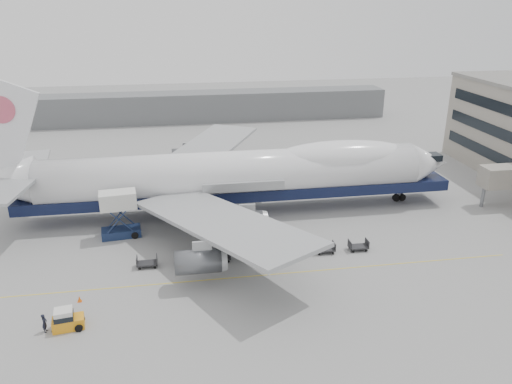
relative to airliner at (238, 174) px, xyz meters
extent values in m
plane|color=gray|center=(-0.64, -12.00, -5.62)|extent=(260.00, 260.00, 0.00)
cube|color=gold|center=(-0.64, -18.00, -5.62)|extent=(60.00, 0.15, 0.01)
cube|color=gray|center=(39.36, -4.00, -1.12)|extent=(9.00, 3.00, 3.00)
cylinder|color=slate|center=(35.36, -4.00, -4.12)|extent=(0.50, 0.50, 3.00)
cube|color=slate|center=(-10.64, 58.00, -2.12)|extent=(110.00, 8.00, 7.00)
cylinder|color=white|center=(-0.64, 0.00, 0.08)|extent=(52.00, 6.40, 6.40)
cube|color=black|center=(0.36, 0.00, -2.48)|extent=(60.00, 5.76, 1.50)
cone|color=white|center=(28.36, 0.00, 0.08)|extent=(6.00, 6.40, 6.40)
ellipsoid|color=white|center=(14.96, 0.00, 1.84)|extent=(20.67, 5.78, 4.56)
cube|color=white|center=(-29.64, 0.00, 7.58)|extent=(10.52, 0.50, 13.56)
cylinder|color=#CC4F68|center=(-29.14, 0.00, 10.08)|extent=(3.40, 0.30, 3.40)
cube|color=#9EA0A3|center=(-3.64, -14.28, -0.52)|extent=(20.35, 26.74, 2.26)
cube|color=#9EA0A3|center=(-3.64, 14.28, -0.52)|extent=(20.35, 26.74, 2.26)
cylinder|color=#595B60|center=(-6.64, 19.00, -2.72)|extent=(4.80, 2.60, 2.60)
cylinder|color=#595B60|center=(-0.64, 10.00, -2.72)|extent=(4.80, 2.60, 2.60)
cylinder|color=#595B60|center=(-0.64, -10.00, -2.72)|extent=(4.80, 2.60, 2.60)
cylinder|color=#595B60|center=(-6.64, -19.00, -2.72)|extent=(4.80, 2.60, 2.60)
cylinder|color=slate|center=(24.36, 0.00, -4.37)|extent=(0.36, 0.36, 2.50)
cylinder|color=black|center=(24.36, 0.00, -5.07)|extent=(1.10, 0.45, 1.10)
cylinder|color=slate|center=(-3.64, -3.00, -4.37)|extent=(0.36, 0.36, 2.50)
cylinder|color=black|center=(-3.64, -3.00, -5.07)|extent=(1.10, 0.45, 1.10)
cylinder|color=slate|center=(-3.64, 3.00, -4.37)|extent=(0.36, 0.36, 2.50)
cylinder|color=black|center=(-3.64, 3.00, -5.07)|extent=(1.10, 0.45, 1.10)
cube|color=#182649|center=(-15.74, -5.52, -5.09)|extent=(5.09, 2.88, 1.07)
cube|color=silver|center=(-15.74, -5.52, -0.62)|extent=(4.72, 3.03, 2.13)
cube|color=#182649|center=(-15.74, -6.59, -2.82)|extent=(3.45, 0.53, 3.82)
cube|color=#182649|center=(-15.74, -4.46, -2.82)|extent=(3.45, 0.53, 3.82)
cube|color=slate|center=(-15.74, -3.97, -0.62)|extent=(2.45, 1.43, 0.15)
cylinder|color=black|center=(-17.49, -6.49, -5.19)|extent=(0.87, 0.34, 0.87)
cylinder|color=black|center=(-17.49, -4.56, -5.19)|extent=(0.87, 0.34, 0.87)
cylinder|color=black|center=(-14.00, -6.49, -5.19)|extent=(0.87, 0.34, 0.87)
cylinder|color=black|center=(-14.00, -4.56, -5.19)|extent=(0.87, 0.34, 0.87)
cube|color=orange|center=(-18.89, -24.37, -5.08)|extent=(2.97, 1.87, 1.09)
cube|color=silver|center=(-19.18, -24.41, -4.08)|extent=(1.77, 1.61, 0.99)
cube|color=black|center=(-19.18, -24.41, -4.28)|extent=(1.89, 1.72, 0.50)
cylinder|color=black|center=(-19.88, -25.01, -5.28)|extent=(0.70, 0.30, 0.70)
cylinder|color=black|center=(-19.88, -23.72, -5.28)|extent=(0.70, 0.30, 0.70)
cylinder|color=black|center=(-17.89, -25.01, -5.28)|extent=(0.70, 0.30, 0.70)
cylinder|color=black|center=(-17.89, -23.72, -5.28)|extent=(0.70, 0.30, 0.70)
imported|color=black|center=(-20.89, -24.57, -4.70)|extent=(0.46, 0.68, 1.84)
cone|color=#E75A0C|center=(-18.64, -20.03, -5.32)|extent=(0.39, 0.39, 0.61)
cube|color=#E75A0C|center=(-18.64, -20.03, -5.61)|extent=(0.42, 0.42, 0.03)
cube|color=#2D2D30|center=(-12.20, -14.04, -5.17)|extent=(2.30, 1.35, 0.18)
cube|color=#2D2D30|center=(-13.30, -14.04, -4.77)|extent=(0.08, 1.35, 0.90)
cube|color=#2D2D30|center=(-11.10, -14.04, -4.77)|extent=(0.08, 1.35, 0.90)
cylinder|color=black|center=(-13.05, -14.59, -5.47)|extent=(0.30, 0.12, 0.30)
cylinder|color=black|center=(-13.05, -13.49, -5.47)|extent=(0.30, 0.12, 0.30)
cylinder|color=black|center=(-11.35, -14.59, -5.47)|extent=(0.30, 0.12, 0.30)
cylinder|color=black|center=(-11.35, -13.49, -5.47)|extent=(0.30, 0.12, 0.30)
cube|color=#2D2D30|center=(-8.03, -14.04, -5.17)|extent=(2.30, 1.35, 0.18)
cube|color=#2D2D30|center=(-9.13, -14.04, -4.77)|extent=(0.08, 1.35, 0.90)
cube|color=#2D2D30|center=(-6.93, -14.04, -4.77)|extent=(0.08, 1.35, 0.90)
cylinder|color=black|center=(-8.88, -14.59, -5.47)|extent=(0.30, 0.12, 0.30)
cylinder|color=black|center=(-8.88, -13.49, -5.47)|extent=(0.30, 0.12, 0.30)
cylinder|color=black|center=(-7.18, -14.59, -5.47)|extent=(0.30, 0.12, 0.30)
cylinder|color=black|center=(-7.18, -13.49, -5.47)|extent=(0.30, 0.12, 0.30)
cube|color=#2D2D30|center=(-3.87, -14.04, -5.17)|extent=(2.30, 1.35, 0.18)
cube|color=#2D2D30|center=(-4.97, -14.04, -4.77)|extent=(0.08, 1.35, 0.90)
cube|color=#2D2D30|center=(-2.77, -14.04, -4.77)|extent=(0.08, 1.35, 0.90)
cylinder|color=black|center=(-4.72, -14.59, -5.47)|extent=(0.30, 0.12, 0.30)
cylinder|color=black|center=(-4.72, -13.49, -5.47)|extent=(0.30, 0.12, 0.30)
cylinder|color=black|center=(-3.02, -14.59, -5.47)|extent=(0.30, 0.12, 0.30)
cylinder|color=black|center=(-3.02, -13.49, -5.47)|extent=(0.30, 0.12, 0.30)
cube|color=#2D2D30|center=(0.30, -14.04, -5.17)|extent=(2.30, 1.35, 0.18)
cube|color=#2D2D30|center=(-0.80, -14.04, -4.77)|extent=(0.08, 1.35, 0.90)
cube|color=#2D2D30|center=(1.40, -14.04, -4.77)|extent=(0.08, 1.35, 0.90)
cylinder|color=black|center=(-0.55, -14.59, -5.47)|extent=(0.30, 0.12, 0.30)
cylinder|color=black|center=(-0.55, -13.49, -5.47)|extent=(0.30, 0.12, 0.30)
cylinder|color=black|center=(1.15, -14.59, -5.47)|extent=(0.30, 0.12, 0.30)
cylinder|color=black|center=(1.15, -13.49, -5.47)|extent=(0.30, 0.12, 0.30)
cube|color=#2D2D30|center=(4.47, -14.04, -5.17)|extent=(2.30, 1.35, 0.18)
cube|color=#2D2D30|center=(3.37, -14.04, -4.77)|extent=(0.08, 1.35, 0.90)
cube|color=#2D2D30|center=(5.57, -14.04, -4.77)|extent=(0.08, 1.35, 0.90)
cylinder|color=black|center=(3.62, -14.59, -5.47)|extent=(0.30, 0.12, 0.30)
cylinder|color=black|center=(3.62, -13.49, -5.47)|extent=(0.30, 0.12, 0.30)
cylinder|color=black|center=(5.32, -14.59, -5.47)|extent=(0.30, 0.12, 0.30)
cylinder|color=black|center=(5.32, -13.49, -5.47)|extent=(0.30, 0.12, 0.30)
cube|color=#2D2D30|center=(8.64, -14.04, -5.17)|extent=(2.30, 1.35, 0.18)
cube|color=#2D2D30|center=(7.54, -14.04, -4.77)|extent=(0.08, 1.35, 0.90)
cube|color=#2D2D30|center=(9.74, -14.04, -4.77)|extent=(0.08, 1.35, 0.90)
cylinder|color=black|center=(7.79, -14.59, -5.47)|extent=(0.30, 0.12, 0.30)
cylinder|color=black|center=(7.79, -13.49, -5.47)|extent=(0.30, 0.12, 0.30)
cylinder|color=black|center=(9.49, -14.59, -5.47)|extent=(0.30, 0.12, 0.30)
cylinder|color=black|center=(9.49, -13.49, -5.47)|extent=(0.30, 0.12, 0.30)
cube|color=#2D2D30|center=(12.80, -14.04, -5.17)|extent=(2.30, 1.35, 0.18)
cube|color=#2D2D30|center=(11.70, -14.04, -4.77)|extent=(0.08, 1.35, 0.90)
cube|color=#2D2D30|center=(13.90, -14.04, -4.77)|extent=(0.08, 1.35, 0.90)
cylinder|color=black|center=(11.95, -14.59, -5.47)|extent=(0.30, 0.12, 0.30)
cylinder|color=black|center=(11.95, -13.49, -5.47)|extent=(0.30, 0.12, 0.30)
cylinder|color=black|center=(13.65, -14.59, -5.47)|extent=(0.30, 0.12, 0.30)
cylinder|color=black|center=(13.65, -13.49, -5.47)|extent=(0.30, 0.12, 0.30)
camera|label=1|loc=(-8.06, -65.00, 22.75)|focal=35.00mm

